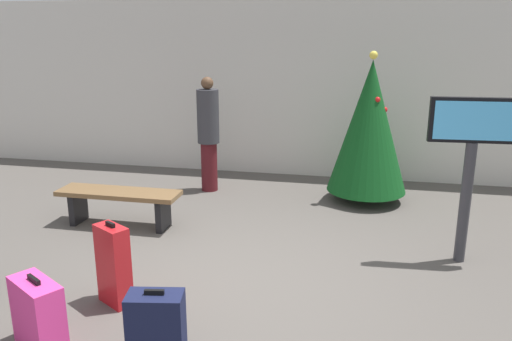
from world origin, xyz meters
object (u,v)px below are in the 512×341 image
Objects in this scene: flight_info_kiosk at (471,149)px; waiting_bench at (119,199)px; suitcase_2 at (38,316)px; suitcase_4 at (156,324)px; traveller_0 at (208,132)px; holiday_tree at (369,127)px; suitcase_0 at (114,265)px.

waiting_bench is at bearing 177.33° from flight_info_kiosk.
suitcase_2 reaches higher than waiting_bench.
waiting_bench is 2.86× the size of suitcase_4.
suitcase_2 is at bearing -91.19° from traveller_0.
holiday_tree is at bearing 59.61° from suitcase_2.
holiday_tree is 2.47m from traveller_0.
suitcase_0 is at bearing -87.36° from traveller_0.
traveller_0 is 2.84× the size of suitcase_2.
suitcase_2 is (-0.26, -0.79, -0.09)m from suitcase_0.
suitcase_4 reaches higher than waiting_bench.
suitcase_0 is 0.96m from suitcase_4.
waiting_bench is at bearing -151.55° from holiday_tree.
flight_info_kiosk is at bearing 34.16° from suitcase_2.
flight_info_kiosk reaches higher than suitcase_0.
suitcase_0 reaches higher than suitcase_4.
holiday_tree reaches higher than suitcase_4.
holiday_tree is 3.68m from waiting_bench.
traveller_0 is at bearing 179.68° from holiday_tree.
waiting_bench is 0.89× the size of traveller_0.
waiting_bench is at bearing 121.89° from suitcase_4.
suitcase_4 is (0.95, 0.13, -0.04)m from suitcase_2.
holiday_tree is 2.72× the size of suitcase_0.
traveller_0 is (0.70, 1.73, 0.59)m from waiting_bench.
suitcase_2 is at bearing -145.84° from flight_info_kiosk.
traveller_0 is 3.21× the size of suitcase_4.
suitcase_2 is (-0.09, -4.37, -0.66)m from traveller_0.
traveller_0 is 3.63m from suitcase_0.
holiday_tree is at bearing 69.16° from suitcase_4.
suitcase_4 is at bearing 8.07° from suitcase_2.
suitcase_2 is 0.96m from suitcase_4.
traveller_0 is at bearing 92.64° from suitcase_0.
holiday_tree is 2.19m from flight_info_kiosk.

